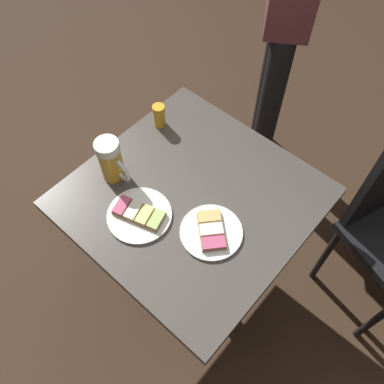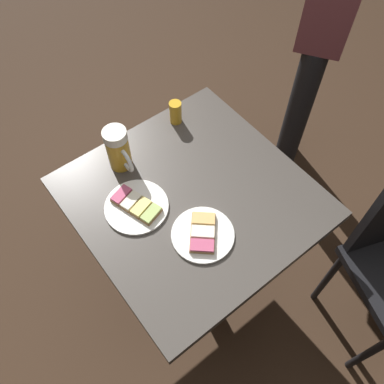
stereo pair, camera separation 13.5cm
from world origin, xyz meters
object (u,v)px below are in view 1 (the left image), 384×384
at_px(beer_mug, 111,161).
at_px(beer_glass_small, 159,116).
at_px(plate_near, 211,231).
at_px(patron_standing, 289,3).
at_px(plate_far, 139,215).

distance_m(beer_mug, beer_glass_small, 0.29).
bearing_deg(plate_near, beer_glass_small, 153.05).
bearing_deg(beer_glass_small, patron_standing, 83.52).
xyz_separation_m(plate_far, beer_mug, (-0.18, 0.06, 0.07)).
xyz_separation_m(plate_near, beer_glass_small, (-0.45, 0.23, 0.04)).
bearing_deg(patron_standing, plate_near, -11.21).
relative_size(beer_mug, beer_glass_small, 1.82).
xyz_separation_m(plate_near, patron_standing, (-0.37, 0.92, 0.20)).
height_order(beer_glass_small, patron_standing, patron_standing).
bearing_deg(plate_far, plate_near, 26.64).
height_order(beer_mug, beer_glass_small, beer_mug).
height_order(plate_near, patron_standing, patron_standing).
relative_size(plate_far, beer_glass_small, 2.30).
height_order(plate_far, beer_glass_small, beer_glass_small).
bearing_deg(plate_near, plate_far, -153.36).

